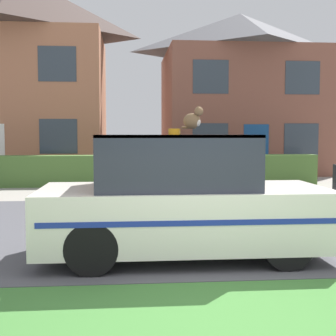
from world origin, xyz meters
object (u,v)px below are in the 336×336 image
object	(u,v)px
police_car	(181,199)
house_right	(240,92)
cat	(193,119)
house_left	(22,74)

from	to	relation	value
police_car	house_right	size ratio (longest dim) A/B	0.56
police_car	cat	bearing A→B (deg)	2.24
police_car	house_right	bearing A→B (deg)	73.06
police_car	cat	world-z (taller)	cat
house_left	house_right	size ratio (longest dim) A/B	1.18
cat	house_right	size ratio (longest dim) A/B	0.05
cat	house_left	bearing A→B (deg)	141.56
house_left	house_right	xyz separation A→B (m)	(9.52, 0.30, -0.67)
police_car	house_right	world-z (taller)	house_right
police_car	cat	distance (m)	1.13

